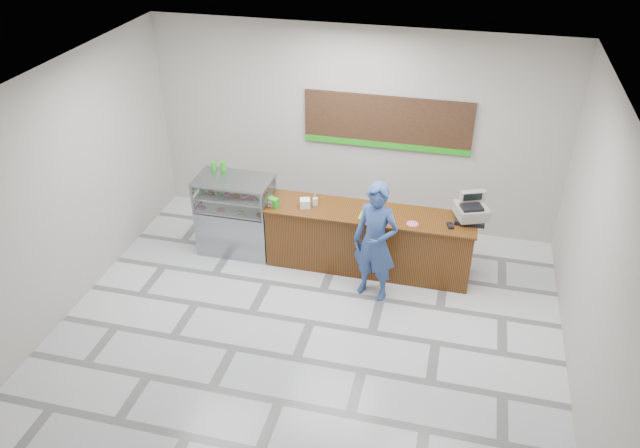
% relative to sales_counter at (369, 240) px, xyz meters
% --- Properties ---
extents(floor, '(7.00, 7.00, 0.00)m').
position_rel_sales_counter_xyz_m(floor, '(-0.55, -1.55, -0.52)').
color(floor, silver).
rests_on(floor, ground).
extents(back_wall, '(7.00, 0.00, 7.00)m').
position_rel_sales_counter_xyz_m(back_wall, '(-0.55, 1.45, 1.23)').
color(back_wall, '#B5B0A6').
rests_on(back_wall, floor).
extents(ceiling, '(7.00, 7.00, 0.00)m').
position_rel_sales_counter_xyz_m(ceiling, '(-0.55, -1.55, 2.98)').
color(ceiling, silver).
rests_on(ceiling, back_wall).
extents(sales_counter, '(3.26, 0.76, 1.03)m').
position_rel_sales_counter_xyz_m(sales_counter, '(0.00, 0.00, 0.00)').
color(sales_counter, brown).
rests_on(sales_counter, floor).
extents(display_case, '(1.22, 0.72, 1.33)m').
position_rel_sales_counter_xyz_m(display_case, '(-2.22, 0.00, 0.16)').
color(display_case, gray).
rests_on(display_case, floor).
extents(menu_board, '(2.80, 0.06, 0.90)m').
position_rel_sales_counter_xyz_m(menu_board, '(-0.00, 1.41, 1.42)').
color(menu_board, black).
rests_on(menu_board, back_wall).
extents(cash_register, '(0.58, 0.59, 0.42)m').
position_rel_sales_counter_xyz_m(cash_register, '(1.50, 0.16, 0.67)').
color(cash_register, black).
rests_on(cash_register, sales_counter).
extents(card_terminal, '(0.12, 0.17, 0.04)m').
position_rel_sales_counter_xyz_m(card_terminal, '(1.22, -0.13, 0.53)').
color(card_terminal, black).
rests_on(card_terminal, sales_counter).
extents(serving_tray, '(0.38, 0.29, 0.02)m').
position_rel_sales_counter_xyz_m(serving_tray, '(0.05, -0.14, 0.52)').
color(serving_tray, '#6FC118').
rests_on(serving_tray, sales_counter).
extents(napkin_box, '(0.19, 0.19, 0.13)m').
position_rel_sales_counter_xyz_m(napkin_box, '(-1.02, -0.07, 0.58)').
color(napkin_box, white).
rests_on(napkin_box, sales_counter).
extents(straw_cup, '(0.08, 0.08, 0.12)m').
position_rel_sales_counter_xyz_m(straw_cup, '(-0.88, 0.02, 0.58)').
color(straw_cup, silver).
rests_on(straw_cup, sales_counter).
extents(promo_box, '(0.19, 0.16, 0.15)m').
position_rel_sales_counter_xyz_m(promo_box, '(-1.50, -0.19, 0.59)').
color(promo_box, green).
rests_on(promo_box, sales_counter).
extents(donut_decal, '(0.18, 0.18, 0.00)m').
position_rel_sales_counter_xyz_m(donut_decal, '(0.67, -0.18, 0.52)').
color(donut_decal, '#D46396').
rests_on(donut_decal, sales_counter).
extents(green_cup_left, '(0.08, 0.08, 0.13)m').
position_rel_sales_counter_xyz_m(green_cup_left, '(-2.64, 0.24, 0.88)').
color(green_cup_left, green).
rests_on(green_cup_left, display_case).
extents(green_cup_right, '(0.10, 0.10, 0.15)m').
position_rel_sales_counter_xyz_m(green_cup_right, '(-2.48, 0.26, 0.89)').
color(green_cup_right, green).
rests_on(green_cup_right, display_case).
extents(customer, '(0.78, 0.62, 1.88)m').
position_rel_sales_counter_xyz_m(customer, '(0.20, -0.67, 0.42)').
color(customer, '#2F4985').
rests_on(customer, floor).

